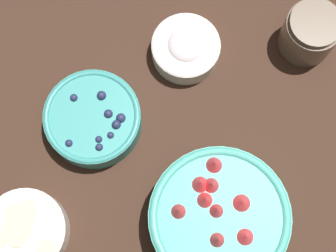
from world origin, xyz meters
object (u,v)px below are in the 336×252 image
bowl_cream (186,48)px  jar_chocolate (309,34)px  bowl_strawberries (218,218)px  bowl_bananas (25,231)px  bowl_blueberries (93,119)px

bowl_cream → jar_chocolate: size_ratio=1.26×
bowl_strawberries → bowl_bananas: size_ratio=1.66×
bowl_strawberries → bowl_bananas: bearing=130.7°
bowl_bananas → jar_chocolate: bearing=-17.6°
bowl_blueberries → jar_chocolate: jar_chocolate is taller
bowl_blueberries → bowl_bananas: (-0.20, -0.03, -0.00)m
bowl_cream → bowl_bananas: bearing=177.5°
bowl_bananas → bowl_blueberries: bearing=8.0°
bowl_blueberries → jar_chocolate: size_ratio=1.70×
bowl_blueberries → bowl_bananas: bearing=-172.0°
bowl_blueberries → jar_chocolate: (0.33, -0.20, 0.01)m
bowl_cream → jar_chocolate: jar_chocolate is taller
bowl_strawberries → bowl_bananas: 0.30m
bowl_strawberries → bowl_cream: bearing=46.6°
bowl_bananas → jar_chocolate: jar_chocolate is taller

